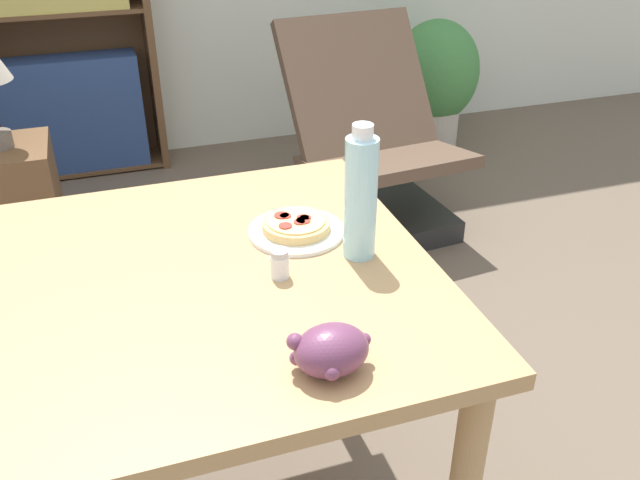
% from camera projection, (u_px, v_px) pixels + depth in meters
% --- Properties ---
extents(dining_table, '(1.04, 0.91, 0.78)m').
position_uv_depth(dining_table, '(179.00, 327.00, 1.38)').
color(dining_table, tan).
rests_on(dining_table, ground_plane).
extents(pizza_on_plate, '(0.21, 0.21, 0.04)m').
position_uv_depth(pizza_on_plate, '(296.00, 228.00, 1.48)').
color(pizza_on_plate, white).
rests_on(pizza_on_plate, dining_table).
extents(grape_bunch, '(0.14, 0.10, 0.08)m').
position_uv_depth(grape_bunch, '(331.00, 350.00, 1.07)').
color(grape_bunch, '#6B3856').
rests_on(grape_bunch, dining_table).
extents(drink_bottle, '(0.07, 0.07, 0.28)m').
position_uv_depth(drink_bottle, '(361.00, 197.00, 1.34)').
color(drink_bottle, '#A3DBEA').
rests_on(drink_bottle, dining_table).
extents(salt_shaker, '(0.04, 0.04, 0.06)m').
position_uv_depth(salt_shaker, '(280.00, 264.00, 1.32)').
color(salt_shaker, white).
rests_on(salt_shaker, dining_table).
extents(lounge_chair_far, '(0.70, 0.81, 0.88)m').
position_uv_depth(lounge_chair_far, '(372.00, 166.00, 2.99)').
color(lounge_chair_far, black).
rests_on(lounge_chair_far, ground_plane).
extents(bookshelf, '(0.88, 0.26, 1.65)m').
position_uv_depth(bookshelf, '(58.00, 27.00, 3.27)').
color(bookshelf, brown).
rests_on(bookshelf, ground_plane).
extents(side_table, '(0.34, 0.34, 0.55)m').
position_uv_depth(side_table, '(16.00, 214.00, 2.62)').
color(side_table, brown).
rests_on(side_table, ground_plane).
extents(potted_plant_floor, '(0.50, 0.43, 0.72)m').
position_uv_depth(potted_plant_floor, '(434.00, 81.00, 3.76)').
color(potted_plant_floor, '#BCB2A3').
rests_on(potted_plant_floor, ground_plane).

